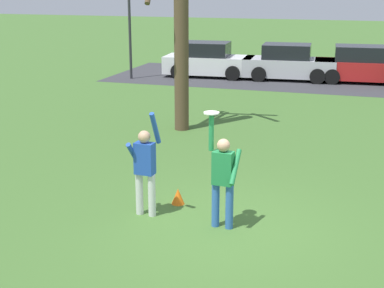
{
  "coord_description": "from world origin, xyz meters",
  "views": [
    {
      "loc": [
        2.23,
        -8.97,
        4.24
      ],
      "look_at": [
        -0.82,
        0.64,
        1.33
      ],
      "focal_mm": 52.4,
      "sensor_mm": 36.0,
      "label": 1
    }
  ],
  "objects": [
    {
      "name": "parked_car_silver",
      "position": [
        -1.23,
        16.47,
        0.73
      ],
      "size": [
        4.22,
        2.27,
        1.59
      ],
      "rotation": [
        0.0,
        0.0,
        0.07
      ],
      "color": "#BCBCC1",
      "rests_on": "ground_plane"
    },
    {
      "name": "lamppost_by_lot",
      "position": [
        -8.13,
        14.51,
        2.59
      ],
      "size": [
        0.28,
        0.28,
        4.26
      ],
      "color": "#2D2D33",
      "rests_on": "ground_plane"
    },
    {
      "name": "field_cone_orange",
      "position": [
        -1.17,
        0.84,
        0.16
      ],
      "size": [
        0.26,
        0.26,
        0.32
      ],
      "primitive_type": "cone",
      "color": "orange",
      "rests_on": "ground_plane"
    },
    {
      "name": "parking_strip",
      "position": [
        1.94,
        16.51,
        0.0
      ],
      "size": [
        22.52,
        6.4,
        0.01
      ],
      "primitive_type": "cube",
      "color": "#38383D",
      "rests_on": "ground_plane"
    },
    {
      "name": "parked_car_red",
      "position": [
        1.92,
        16.72,
        0.73
      ],
      "size": [
        4.22,
        2.27,
        1.59
      ],
      "rotation": [
        0.0,
        0.0,
        0.07
      ],
      "color": "red",
      "rests_on": "ground_plane"
    },
    {
      "name": "parked_car_white",
      "position": [
        -4.94,
        16.21,
        0.73
      ],
      "size": [
        4.22,
        2.27,
        1.59
      ],
      "rotation": [
        0.0,
        0.0,
        0.07
      ],
      "color": "white",
      "rests_on": "ground_plane"
    },
    {
      "name": "frisbee_disc",
      "position": [
        -0.28,
        0.06,
        2.09
      ],
      "size": [
        0.27,
        0.27,
        0.02
      ],
      "primitive_type": "cylinder",
      "color": "white",
      "rests_on": "person_catcher"
    },
    {
      "name": "person_catcher",
      "position": [
        -0.06,
        0.04,
        0.98
      ],
      "size": [
        0.55,
        0.49,
        2.08
      ],
      "rotation": [
        0.0,
        0.0,
        3.07
      ],
      "color": "#3366B7",
      "rests_on": "ground_plane"
    },
    {
      "name": "ground_plane",
      "position": [
        0.0,
        0.0,
        0.0
      ],
      "size": [
        120.0,
        120.0,
        0.0
      ],
      "primitive_type": "plane",
      "color": "#426B2D"
    },
    {
      "name": "bare_tree_tall",
      "position": [
        -3.01,
        6.5,
        3.19
      ],
      "size": [
        2.05,
        2.02,
        6.07
      ],
      "color": "brown",
      "rests_on": "ground_plane"
    },
    {
      "name": "person_defender",
      "position": [
        -1.58,
        0.15,
        0.98
      ],
      "size": [
        0.56,
        0.49,
        2.04
      ],
      "rotation": [
        0.0,
        0.0,
        6.21
      ],
      "color": "silver",
      "rests_on": "ground_plane"
    }
  ]
}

